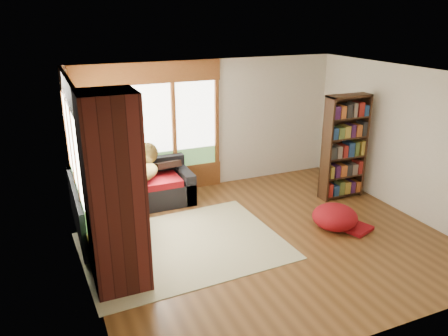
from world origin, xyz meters
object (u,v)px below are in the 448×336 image
object	(u,v)px
brick_chimney	(114,194)
area_rug	(183,245)
bookshelf	(345,147)
dog_tan	(139,166)
pouf	(335,216)
dog_brindle	(130,186)
sectional_sofa	(124,200)

from	to	relation	value
brick_chimney	area_rug	bearing A→B (deg)	29.62
brick_chimney	bookshelf	size ratio (longest dim) A/B	1.28
dog_tan	brick_chimney	bearing A→B (deg)	-150.56
pouf	dog_tan	bearing A→B (deg)	142.73
area_rug	pouf	distance (m)	2.59
bookshelf	pouf	xyz separation A→B (m)	(-0.93, -1.07, -0.80)
area_rug	dog_brindle	distance (m)	1.34
bookshelf	pouf	bearing A→B (deg)	-131.23
sectional_sofa	dog_brindle	world-z (taller)	dog_brindle
sectional_sofa	dog_brindle	bearing A→B (deg)	-88.77
area_rug	dog_tan	xyz separation A→B (m)	(-0.25, 1.69, 0.81)
brick_chimney	pouf	bearing A→B (deg)	2.73
sectional_sofa	area_rug	distance (m)	1.60
pouf	dog_tan	distance (m)	3.56
bookshelf	dog_brindle	bearing A→B (deg)	175.59
dog_tan	dog_brindle	size ratio (longest dim) A/B	1.44
pouf	dog_brindle	world-z (taller)	dog_brindle
brick_chimney	dog_tan	distance (m)	2.48
sectional_sofa	pouf	xyz separation A→B (m)	(3.16, -1.88, -0.09)
sectional_sofa	dog_tan	xyz separation A→B (m)	(0.37, 0.25, 0.52)
brick_chimney	area_rug	world-z (taller)	brick_chimney
brick_chimney	pouf	size ratio (longest dim) A/B	3.43
brick_chimney	sectional_sofa	size ratio (longest dim) A/B	1.18
bookshelf	dog_brindle	world-z (taller)	bookshelf
sectional_sofa	dog_tan	distance (m)	0.68
bookshelf	dog_tan	world-z (taller)	bookshelf
pouf	dog_tan	xyz separation A→B (m)	(-2.79, 2.13, 0.60)
dog_brindle	pouf	bearing A→B (deg)	-113.86
sectional_sofa	pouf	distance (m)	3.68
area_rug	bookshelf	distance (m)	3.67
bookshelf	sectional_sofa	bearing A→B (deg)	168.81
brick_chimney	bookshelf	xyz separation A→B (m)	(4.54, 1.24, -0.29)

